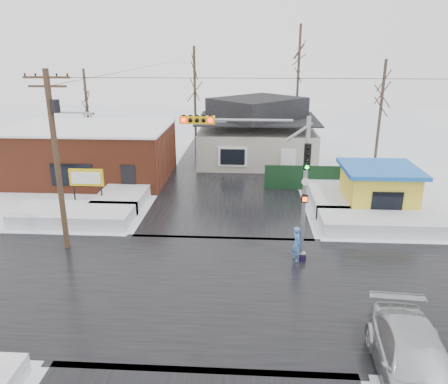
# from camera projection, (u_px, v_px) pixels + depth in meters

# --- Properties ---
(ground) EXTENTS (120.00, 120.00, 0.00)m
(ground) POSITION_uv_depth(u_px,v_px,m) (215.00, 287.00, 18.97)
(ground) COLOR white
(ground) RESTS_ON ground
(road_ns) EXTENTS (10.00, 120.00, 0.02)m
(road_ns) POSITION_uv_depth(u_px,v_px,m) (215.00, 287.00, 18.96)
(road_ns) COLOR black
(road_ns) RESTS_ON ground
(road_ew) EXTENTS (120.00, 10.00, 0.02)m
(road_ew) POSITION_uv_depth(u_px,v_px,m) (215.00, 287.00, 18.96)
(road_ew) COLOR black
(road_ew) RESTS_ON ground
(snowbank_nw) EXTENTS (7.00, 3.00, 0.80)m
(snowbank_nw) POSITION_uv_depth(u_px,v_px,m) (74.00, 215.00, 25.98)
(snowbank_nw) COLOR white
(snowbank_nw) RESTS_ON ground
(snowbank_ne) EXTENTS (7.00, 3.00, 0.80)m
(snowbank_ne) POSITION_uv_depth(u_px,v_px,m) (381.00, 222.00, 24.95)
(snowbank_ne) COLOR white
(snowbank_ne) RESTS_ON ground
(snowbank_nside_w) EXTENTS (3.00, 8.00, 0.80)m
(snowbank_nside_w) POSITION_uv_depth(u_px,v_px,m) (129.00, 190.00, 30.60)
(snowbank_nside_w) COLOR white
(snowbank_nside_w) RESTS_ON ground
(snowbank_nside_e) EXTENTS (3.00, 8.00, 0.80)m
(snowbank_nside_e) POSITION_uv_depth(u_px,v_px,m) (331.00, 193.00, 29.79)
(snowbank_nside_e) COLOR white
(snowbank_nside_e) RESTS_ON ground
(traffic_signal) EXTENTS (6.05, 0.68, 7.00)m
(traffic_signal) POSITION_uv_depth(u_px,v_px,m) (272.00, 169.00, 20.19)
(traffic_signal) COLOR gray
(traffic_signal) RESTS_ON ground
(utility_pole) EXTENTS (3.15, 0.44, 9.00)m
(utility_pole) POSITION_uv_depth(u_px,v_px,m) (57.00, 152.00, 21.11)
(utility_pole) COLOR #382619
(utility_pole) RESTS_ON ground
(brick_building) EXTENTS (12.20, 8.20, 4.12)m
(brick_building) POSITION_uv_depth(u_px,v_px,m) (91.00, 152.00, 34.08)
(brick_building) COLOR brown
(brick_building) RESTS_ON ground
(marquee_sign) EXTENTS (2.20, 0.21, 2.55)m
(marquee_sign) POSITION_uv_depth(u_px,v_px,m) (86.00, 179.00, 27.86)
(marquee_sign) COLOR black
(marquee_sign) RESTS_ON ground
(house) EXTENTS (10.40, 8.40, 5.76)m
(house) POSITION_uv_depth(u_px,v_px,m) (257.00, 133.00, 38.84)
(house) COLOR #A7A396
(house) RESTS_ON ground
(kiosk) EXTENTS (4.60, 4.60, 2.88)m
(kiosk) POSITION_uv_depth(u_px,v_px,m) (378.00, 188.00, 27.42)
(kiosk) COLOR yellow
(kiosk) RESTS_ON ground
(fence) EXTENTS (8.00, 0.12, 1.80)m
(fence) POSITION_uv_depth(u_px,v_px,m) (320.00, 178.00, 31.56)
(fence) COLOR black
(fence) RESTS_ON ground
(tree_far_left) EXTENTS (3.00, 3.00, 10.00)m
(tree_far_left) POSITION_uv_depth(u_px,v_px,m) (194.00, 68.00, 41.28)
(tree_far_left) COLOR #332821
(tree_far_left) RESTS_ON ground
(tree_far_mid) EXTENTS (3.00, 3.00, 12.00)m
(tree_far_mid) POSITION_uv_depth(u_px,v_px,m) (300.00, 51.00, 42.09)
(tree_far_mid) COLOR #332821
(tree_far_mid) RESTS_ON ground
(tree_far_right) EXTENTS (3.00, 3.00, 9.00)m
(tree_far_right) POSITION_uv_depth(u_px,v_px,m) (384.00, 83.00, 34.93)
(tree_far_right) COLOR #332821
(tree_far_right) RESTS_ON ground
(tree_far_west) EXTENTS (3.00, 3.00, 8.00)m
(tree_far_west) POSITION_uv_depth(u_px,v_px,m) (85.00, 87.00, 40.47)
(tree_far_west) COLOR #332821
(tree_far_west) RESTS_ON ground
(pedestrian) EXTENTS (0.58, 0.73, 1.76)m
(pedestrian) POSITION_uv_depth(u_px,v_px,m) (297.00, 244.00, 21.09)
(pedestrian) COLOR #467BC6
(pedestrian) RESTS_ON ground
(car) EXTENTS (2.69, 5.76, 1.63)m
(car) POSITION_uv_depth(u_px,v_px,m) (415.00, 363.00, 13.25)
(car) COLOR #B9BCC0
(car) RESTS_ON ground
(shopping_bag) EXTENTS (0.30, 0.19, 0.35)m
(shopping_bag) POSITION_uv_depth(u_px,v_px,m) (303.00, 259.00, 21.14)
(shopping_bag) COLOR black
(shopping_bag) RESTS_ON ground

